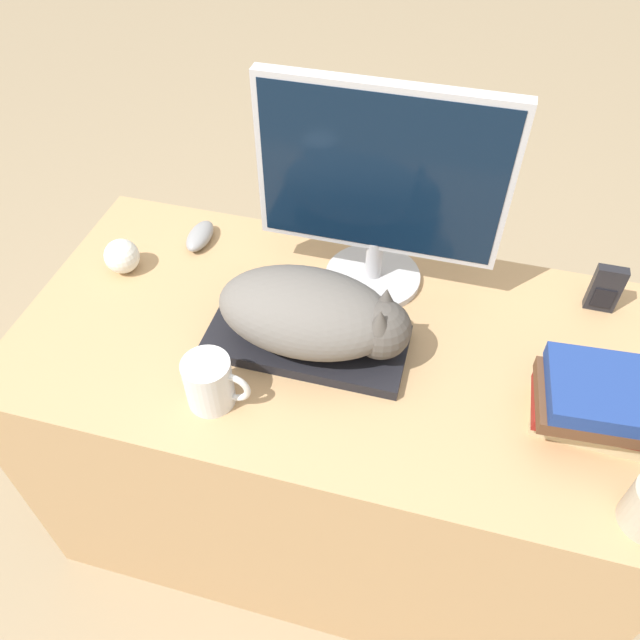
{
  "coord_description": "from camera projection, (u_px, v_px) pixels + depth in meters",
  "views": [
    {
      "loc": [
        0.19,
        -0.48,
        1.66
      ],
      "look_at": [
        -0.02,
        0.32,
        0.78
      ],
      "focal_mm": 35.0,
      "sensor_mm": 36.0,
      "label": 1
    }
  ],
  "objects": [
    {
      "name": "computer_mouse",
      "position": [
        200.0,
        236.0,
        1.44
      ],
      "size": [
        0.05,
        0.11,
        0.04
      ],
      "color": "gray",
      "rests_on": "desk"
    },
    {
      "name": "ground_plane",
      "position": [
        296.0,
        624.0,
        1.56
      ],
      "size": [
        12.0,
        12.0,
        0.0
      ],
      "primitive_type": "plane",
      "color": "#998466"
    },
    {
      "name": "cat",
      "position": [
        316.0,
        314.0,
        1.16
      ],
      "size": [
        0.37,
        0.2,
        0.15
      ],
      "color": "#66605B",
      "rests_on": "keyboard"
    },
    {
      "name": "keyboard",
      "position": [
        306.0,
        342.0,
        1.23
      ],
      "size": [
        0.39,
        0.17,
        0.02
      ],
      "color": "black",
      "rests_on": "desk"
    },
    {
      "name": "phone",
      "position": [
        605.0,
        289.0,
        1.27
      ],
      "size": [
        0.06,
        0.03,
        0.11
      ],
      "color": "black",
      "rests_on": "desk"
    },
    {
      "name": "coffee_mug",
      "position": [
        210.0,
        383.0,
        1.11
      ],
      "size": [
        0.12,
        0.09,
        0.1
      ],
      "color": "silver",
      "rests_on": "desk"
    },
    {
      "name": "desk",
      "position": [
        330.0,
        436.0,
        1.51
      ],
      "size": [
        1.28,
        0.66,
        0.72
      ],
      "color": "tan",
      "rests_on": "ground_plane"
    },
    {
      "name": "baseball",
      "position": [
        122.0,
        256.0,
        1.37
      ],
      "size": [
        0.08,
        0.08,
        0.08
      ],
      "color": "silver",
      "rests_on": "desk"
    },
    {
      "name": "monitor",
      "position": [
        380.0,
        185.0,
        1.19
      ],
      "size": [
        0.49,
        0.21,
        0.45
      ],
      "color": "#B7B7BC",
      "rests_on": "desk"
    },
    {
      "name": "book_stack",
      "position": [
        596.0,
        404.0,
        1.07
      ],
      "size": [
        0.22,
        0.17,
        0.12
      ],
      "color": "#C6B284",
      "rests_on": "desk"
    }
  ]
}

